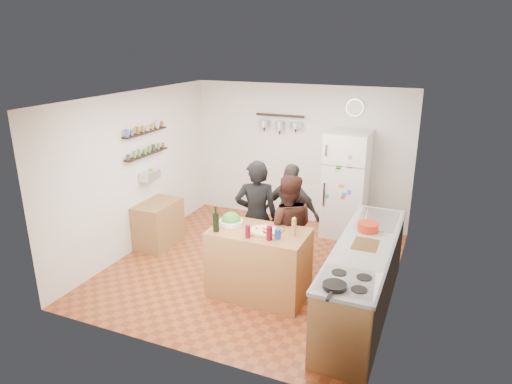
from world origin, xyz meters
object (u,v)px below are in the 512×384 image
at_px(salad_bowl, 231,222).
at_px(pepper_mill, 294,228).
at_px(wine_bottle, 216,222).
at_px(fridge, 346,184).
at_px(red_bowl, 368,227).
at_px(prep_island, 259,263).
at_px(person_left, 256,217).
at_px(wall_clock, 355,108).
at_px(person_center, 287,229).
at_px(counter_run, 363,279).
at_px(person_back, 291,214).
at_px(skillet, 335,286).
at_px(salt_canister, 278,234).
at_px(side_table, 159,224).

distance_m(salad_bowl, pepper_mill, 0.87).
xyz_separation_m(wine_bottle, fridge, (1.08, 2.63, -0.13)).
bearing_deg(red_bowl, salad_bowl, -164.61).
relative_size(prep_island, pepper_mill, 6.54).
xyz_separation_m(person_left, wall_clock, (0.87, 2.14, 1.31)).
relative_size(person_center, red_bowl, 5.75).
height_order(salad_bowl, wine_bottle, wine_bottle).
distance_m(salad_bowl, person_left, 0.57).
bearing_deg(prep_island, person_center, 68.09).
xyz_separation_m(salad_bowl, person_left, (0.13, 0.55, -0.11)).
bearing_deg(person_left, person_center, 147.70).
bearing_deg(prep_island, counter_run, 4.92).
bearing_deg(person_back, counter_run, 150.89).
height_order(skillet, red_bowl, red_bowl).
bearing_deg(skillet, person_center, 123.79).
height_order(prep_island, person_center, person_center).
bearing_deg(salt_canister, side_table, 159.52).
relative_size(wine_bottle, fridge, 0.13).
xyz_separation_m(wine_bottle, counter_run, (1.83, 0.33, -0.58)).
height_order(wine_bottle, pepper_mill, wine_bottle).
relative_size(pepper_mill, person_back, 0.12).
relative_size(wine_bottle, person_back, 0.16).
relative_size(skillet, side_table, 0.30).
bearing_deg(salt_canister, person_left, 129.41).
bearing_deg(red_bowl, wine_bottle, -157.49).
bearing_deg(wine_bottle, counter_run, 10.35).
xyz_separation_m(salt_canister, person_back, (-0.23, 1.19, -0.20)).
relative_size(wine_bottle, pepper_mill, 1.26).
xyz_separation_m(salad_bowl, pepper_mill, (0.87, 0.00, 0.06)).
xyz_separation_m(counter_run, fridge, (-0.75, 2.30, 0.45)).
bearing_deg(fridge, prep_island, -103.55).
bearing_deg(fridge, salad_bowl, -112.96).
distance_m(person_back, wall_clock, 2.23).
distance_m(wine_bottle, counter_run, 1.95).
distance_m(wall_clock, side_table, 3.78).
distance_m(counter_run, side_table, 3.50).
relative_size(person_left, side_table, 2.09).
relative_size(person_back, skillet, 6.40).
distance_m(person_left, wall_clock, 2.66).
bearing_deg(wine_bottle, prep_island, 23.75).
relative_size(skillet, red_bowl, 0.89).
distance_m(prep_island, counter_run, 1.34).
height_order(person_left, side_table, person_left).
distance_m(person_center, fridge, 1.94).
xyz_separation_m(wine_bottle, wall_clock, (1.08, 2.96, 1.12)).
relative_size(prep_island, salt_canister, 10.22).
distance_m(person_left, red_bowl, 1.58).
distance_m(prep_island, person_back, 1.11).
bearing_deg(salad_bowl, pepper_mill, 0.00).
bearing_deg(person_left, fridge, -137.82).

